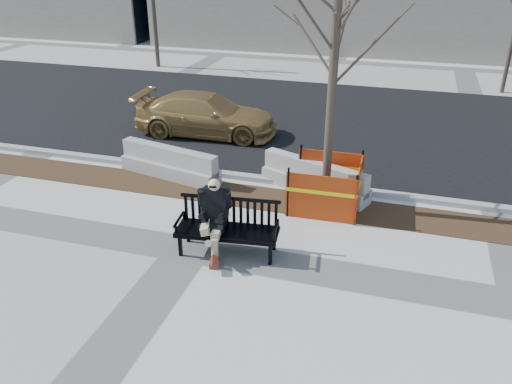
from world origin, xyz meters
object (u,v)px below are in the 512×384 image
at_px(jersey_barrier_right, 314,192).
at_px(sedan, 207,134).
at_px(seated_man, 215,250).
at_px(tree_fence, 324,205).
at_px(bench, 228,252).
at_px(jersey_barrier_left, 171,176).

bearing_deg(jersey_barrier_right, sedan, 163.80).
xyz_separation_m(seated_man, tree_fence, (1.76, 2.53, 0.00)).
relative_size(bench, jersey_barrier_right, 0.72).
relative_size(bench, sedan, 0.46).
xyz_separation_m(seated_man, jersey_barrier_left, (-2.39, 3.01, 0.00)).
bearing_deg(tree_fence, seated_man, -124.82).
xyz_separation_m(bench, jersey_barrier_left, (-2.67, 3.03, 0.00)).
height_order(tree_fence, sedan, tree_fence).
bearing_deg(bench, seated_man, 168.50).
bearing_deg(seated_man, tree_fence, 48.34).
xyz_separation_m(seated_man, sedan, (-2.69, 6.34, 0.00)).
xyz_separation_m(tree_fence, sedan, (-4.45, 3.81, 0.00)).
bearing_deg(sedan, jersey_barrier_right, -131.78).
distance_m(tree_fence, sedan, 5.86).
bearing_deg(seated_man, jersey_barrier_left, 121.67).
bearing_deg(sedan, bench, -158.84).
distance_m(seated_man, sedan, 6.88).
relative_size(sedan, jersey_barrier_right, 1.58).
distance_m(seated_man, jersey_barrier_left, 3.84).
bearing_deg(seated_man, jersey_barrier_right, 59.60).
bearing_deg(sedan, jersey_barrier_left, -178.74).
height_order(bench, tree_fence, tree_fence).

